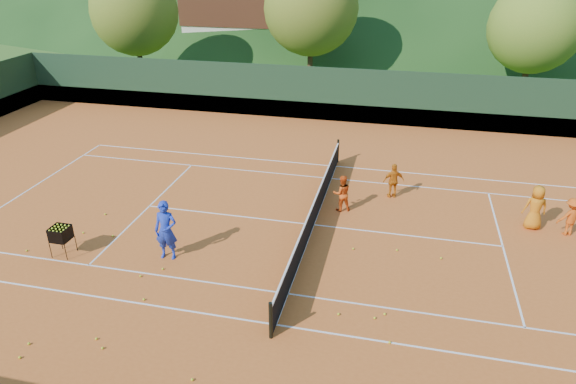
% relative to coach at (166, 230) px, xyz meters
% --- Properties ---
extents(ground, '(400.00, 400.00, 0.00)m').
position_rel_coach_xyz_m(ground, '(4.14, 3.11, -1.01)').
color(ground, '#2F5319').
rests_on(ground, ground).
extents(clay_court, '(40.00, 24.00, 0.02)m').
position_rel_coach_xyz_m(clay_court, '(4.14, 3.11, -1.00)').
color(clay_court, '#BB561E').
rests_on(clay_court, ground).
extents(coach, '(0.76, 0.53, 1.98)m').
position_rel_coach_xyz_m(coach, '(0.00, 0.00, 0.00)').
color(coach, '#1C33B8').
rests_on(coach, clay_court).
extents(student_a, '(0.83, 0.75, 1.41)m').
position_rel_coach_xyz_m(student_a, '(4.94, 4.47, -0.29)').
color(student_a, '#E15014').
rests_on(student_a, clay_court).
extents(student_b, '(0.89, 0.60, 1.41)m').
position_rel_coach_xyz_m(student_b, '(6.77, 6.02, -0.28)').
color(student_b, '#CE6B12').
rests_on(student_b, clay_court).
extents(student_c, '(0.85, 0.60, 1.63)m').
position_rel_coach_xyz_m(student_c, '(11.68, 4.64, -0.18)').
color(student_c, '#CC7012').
rests_on(student_c, clay_court).
extents(student_d, '(1.00, 0.77, 1.37)m').
position_rel_coach_xyz_m(student_d, '(12.80, 4.46, -0.30)').
color(student_d, '#CF5112').
rests_on(student_d, clay_court).
extents(tennis_ball_0, '(0.07, 0.07, 0.07)m').
position_rel_coach_xyz_m(tennis_ball_0, '(-3.53, 2.09, -0.95)').
color(tennis_ball_0, '#C0D523').
rests_on(tennis_ball_0, clay_court).
extents(tennis_ball_2, '(0.07, 0.07, 0.07)m').
position_rel_coach_xyz_m(tennis_ball_2, '(0.12, -0.71, -0.95)').
color(tennis_ball_2, '#C0D523').
rests_on(tennis_ball_2, clay_court).
extents(tennis_ball_3, '(0.07, 0.07, 0.07)m').
position_rel_coach_xyz_m(tennis_ball_3, '(8.51, 1.86, -0.95)').
color(tennis_ball_3, '#C0D523').
rests_on(tennis_ball_3, clay_court).
extents(tennis_ball_4, '(0.07, 0.07, 0.07)m').
position_rel_coach_xyz_m(tennis_ball_4, '(5.72, 1.78, -0.95)').
color(tennis_ball_4, '#C0D523').
rests_on(tennis_ball_4, clay_court).
extents(tennis_ball_5, '(0.07, 0.07, 0.07)m').
position_rel_coach_xyz_m(tennis_ball_5, '(-4.68, -0.75, -0.95)').
color(tennis_ball_5, '#C0D523').
rests_on(tennis_ball_5, clay_court).
extents(tennis_ball_7, '(0.07, 0.07, 0.07)m').
position_rel_coach_xyz_m(tennis_ball_7, '(5.70, -1.61, -0.95)').
color(tennis_ball_7, '#C0D523').
rests_on(tennis_ball_7, clay_court).
extents(tennis_ball_8, '(0.07, 0.07, 0.07)m').
position_rel_coach_xyz_m(tennis_ball_8, '(-2.43, 0.74, -0.95)').
color(tennis_ball_8, '#C0D523').
rests_on(tennis_ball_8, clay_court).
extents(tennis_ball_9, '(0.07, 0.07, 0.07)m').
position_rel_coach_xyz_m(tennis_ball_9, '(7.11, -2.40, -0.95)').
color(tennis_ball_9, '#C0D523').
rests_on(tennis_ball_9, clay_court).
extents(tennis_ball_10, '(0.07, 0.07, 0.07)m').
position_rel_coach_xyz_m(tennis_ball_10, '(-0.16, -3.96, -0.95)').
color(tennis_ball_10, '#C0D523').
rests_on(tennis_ball_10, clay_court).
extents(tennis_ball_11, '(0.07, 0.07, 0.07)m').
position_rel_coach_xyz_m(tennis_ball_11, '(-0.37, -1.21, -0.95)').
color(tennis_ball_11, '#C0D523').
rests_on(tennis_ball_11, clay_court).
extents(tennis_ball_12, '(0.07, 0.07, 0.07)m').
position_rel_coach_xyz_m(tennis_ball_12, '(-1.61, -4.97, -0.95)').
color(tennis_ball_12, '#C0D523').
rests_on(tennis_ball_12, clay_court).
extents(tennis_ball_13, '(0.07, 0.07, 0.07)m').
position_rel_coach_xyz_m(tennis_ball_13, '(-3.54, 0.70, -0.95)').
color(tennis_ball_13, '#C0D523').
rests_on(tennis_ball_13, clay_court).
extents(tennis_ball_15, '(0.07, 0.07, 0.07)m').
position_rel_coach_xyz_m(tennis_ball_15, '(6.92, -1.32, -0.95)').
color(tennis_ball_15, '#C0D523').
rests_on(tennis_ball_15, clay_court).
extents(tennis_ball_17, '(0.07, 0.07, 0.07)m').
position_rel_coach_xyz_m(tennis_ball_17, '(7.12, 2.02, -0.95)').
color(tennis_ball_17, '#C0D523').
rests_on(tennis_ball_17, clay_court).
extents(tennis_ball_18, '(0.07, 0.07, 0.07)m').
position_rel_coach_xyz_m(tennis_ball_18, '(0.17, -4.22, -0.95)').
color(tennis_ball_18, '#C0D523').
rests_on(tennis_ball_18, clay_court).
extents(tennis_ball_19, '(0.07, 0.07, 0.07)m').
position_rel_coach_xyz_m(tennis_ball_19, '(2.74, -4.68, -0.95)').
color(tennis_ball_19, '#C0D523').
rests_on(tennis_ball_19, clay_court).
extents(tennis_ball_20, '(0.07, 0.07, 0.07)m').
position_rel_coach_xyz_m(tennis_ball_20, '(6.67, -1.55, -0.95)').
color(tennis_ball_20, '#C0D523').
rests_on(tennis_ball_20, clay_court).
extents(tennis_ball_22, '(0.07, 0.07, 0.07)m').
position_rel_coach_xyz_m(tennis_ball_22, '(-1.72, -4.50, -0.95)').
color(tennis_ball_22, '#C0D523').
rests_on(tennis_ball_22, clay_court).
extents(tennis_ball_23, '(0.07, 0.07, 0.07)m').
position_rel_coach_xyz_m(tennis_ball_23, '(0.26, -2.22, -0.95)').
color(tennis_ball_23, '#C0D523').
rests_on(tennis_ball_23, clay_court).
extents(court_lines, '(23.83, 11.03, 0.00)m').
position_rel_coach_xyz_m(court_lines, '(4.14, 3.11, -0.99)').
color(court_lines, silver).
rests_on(court_lines, clay_court).
extents(tennis_net, '(0.10, 12.07, 1.10)m').
position_rel_coach_xyz_m(tennis_net, '(4.14, 3.11, -0.49)').
color(tennis_net, black).
rests_on(tennis_net, clay_court).
extents(perimeter_fence, '(40.40, 24.24, 3.00)m').
position_rel_coach_xyz_m(perimeter_fence, '(4.14, 3.11, 0.26)').
color(perimeter_fence, black).
rests_on(perimeter_fence, clay_court).
extents(ball_hopper, '(0.57, 0.57, 1.00)m').
position_rel_coach_xyz_m(ball_hopper, '(-3.37, -0.60, -0.24)').
color(ball_hopper, black).
rests_on(ball_hopper, clay_court).
extents(tree_a, '(6.00, 6.00, 7.88)m').
position_rel_coach_xyz_m(tree_a, '(-11.86, 21.11, 3.86)').
color(tree_a, '#3F2719').
rests_on(tree_a, ground).
extents(tree_b, '(6.40, 6.40, 8.40)m').
position_rel_coach_xyz_m(tree_b, '(0.14, 23.11, 4.19)').
color(tree_b, '#3D2918').
rests_on(tree_b, ground).
extents(tree_c, '(5.60, 5.60, 7.35)m').
position_rel_coach_xyz_m(tree_c, '(14.14, 22.11, 3.53)').
color(tree_c, '#3E2718').
rests_on(tree_c, ground).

